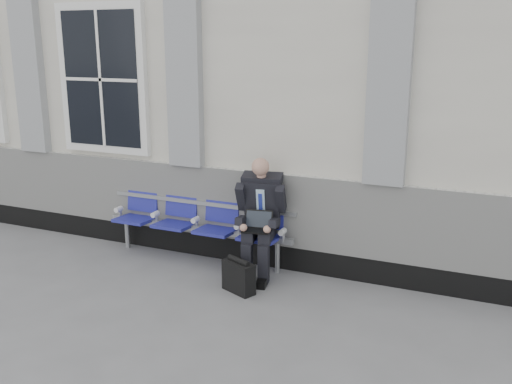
% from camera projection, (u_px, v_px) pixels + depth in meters
% --- Properties ---
extents(ground, '(70.00, 70.00, 0.00)m').
position_uv_depth(ground, '(16.00, 273.00, 6.94)').
color(ground, slate).
rests_on(ground, ground).
extents(station_building, '(14.40, 4.40, 4.49)m').
position_uv_depth(station_building, '(162.00, 73.00, 9.45)').
color(station_building, silver).
rests_on(station_building, ground).
extents(bench, '(2.60, 0.47, 0.91)m').
position_uv_depth(bench, '(198.00, 218.00, 7.27)').
color(bench, '#9EA0A3').
rests_on(bench, ground).
extents(businessman, '(0.62, 0.83, 1.44)m').
position_uv_depth(businessman, '(260.00, 213.00, 6.74)').
color(businessman, black).
rests_on(businessman, ground).
extents(briefcase, '(0.43, 0.31, 0.41)m').
position_uv_depth(briefcase, '(239.00, 276.00, 6.39)').
color(briefcase, black).
rests_on(briefcase, ground).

